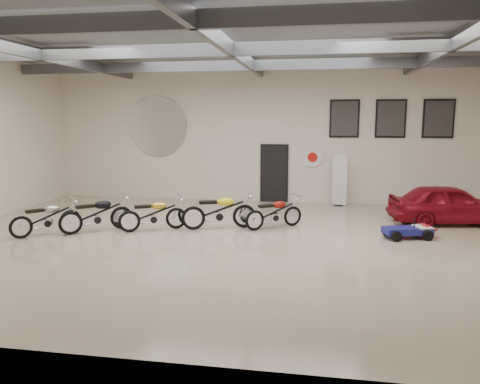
% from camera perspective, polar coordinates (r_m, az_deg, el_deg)
% --- Properties ---
extents(floor, '(16.00, 12.00, 0.01)m').
position_cam_1_polar(floor, '(12.01, -0.96, -6.08)').
color(floor, '#B7A68C').
rests_on(floor, ground).
extents(ceiling, '(16.00, 12.00, 0.01)m').
position_cam_1_polar(ceiling, '(11.74, -1.03, 18.19)').
color(ceiling, slate).
rests_on(ceiling, back_wall).
extents(back_wall, '(16.00, 0.02, 5.00)m').
position_cam_1_polar(back_wall, '(17.54, 2.63, 6.97)').
color(back_wall, silver).
rests_on(back_wall, floor).
extents(ceiling_beams, '(15.80, 11.80, 0.32)m').
position_cam_1_polar(ceiling_beams, '(11.70, -1.02, 16.98)').
color(ceiling_beams, '#505257').
rests_on(ceiling_beams, ceiling).
extents(door, '(0.92, 0.08, 2.10)m').
position_cam_1_polar(door, '(17.55, 4.20, 2.21)').
color(door, black).
rests_on(door, back_wall).
extents(logo_plaque, '(2.30, 0.06, 1.16)m').
position_cam_1_polar(logo_plaque, '(18.40, -9.96, 7.88)').
color(logo_plaque, silver).
rests_on(logo_plaque, back_wall).
extents(poster_left, '(1.05, 0.08, 1.35)m').
position_cam_1_polar(poster_left, '(17.38, 12.61, 8.72)').
color(poster_left, black).
rests_on(poster_left, back_wall).
extents(poster_mid, '(1.05, 0.08, 1.35)m').
position_cam_1_polar(poster_mid, '(17.53, 17.90, 8.51)').
color(poster_mid, black).
rests_on(poster_mid, back_wall).
extents(poster_right, '(1.05, 0.08, 1.35)m').
position_cam_1_polar(poster_right, '(17.83, 23.04, 8.23)').
color(poster_right, black).
rests_on(poster_right, back_wall).
extents(oil_sign, '(0.72, 0.10, 0.72)m').
position_cam_1_polar(oil_sign, '(17.41, 8.83, 4.22)').
color(oil_sign, white).
rests_on(oil_sign, back_wall).
extents(banner_stand, '(0.53, 0.27, 1.87)m').
position_cam_1_polar(banner_stand, '(17.06, 12.06, 1.44)').
color(banner_stand, white).
rests_on(banner_stand, floor).
extents(motorcycle_silver, '(1.65, 1.78, 0.97)m').
position_cam_1_polar(motorcycle_silver, '(13.64, -22.56, -2.86)').
color(motorcycle_silver, silver).
rests_on(motorcycle_silver, floor).
extents(motorcycle_black, '(1.91, 1.76, 1.03)m').
position_cam_1_polar(motorcycle_black, '(13.54, -17.10, -2.51)').
color(motorcycle_black, silver).
rests_on(motorcycle_black, floor).
extents(motorcycle_gold, '(1.92, 1.41, 0.97)m').
position_cam_1_polar(motorcycle_gold, '(13.31, -10.56, -2.58)').
color(motorcycle_gold, silver).
rests_on(motorcycle_gold, floor).
extents(motorcycle_yellow, '(2.18, 1.33, 1.09)m').
position_cam_1_polar(motorcycle_yellow, '(13.28, -2.58, -2.21)').
color(motorcycle_yellow, silver).
rests_on(motorcycle_yellow, floor).
extents(motorcycle_red, '(1.78, 1.53, 0.94)m').
position_cam_1_polar(motorcycle_red, '(13.38, 4.19, -2.46)').
color(motorcycle_red, silver).
rests_on(motorcycle_red, floor).
extents(go_kart, '(1.64, 1.08, 0.55)m').
position_cam_1_polar(go_kart, '(13.10, 20.23, -4.13)').
color(go_kart, navy).
rests_on(go_kart, floor).
extents(vintage_car, '(1.96, 3.67, 1.19)m').
position_cam_1_polar(vintage_car, '(15.24, 24.16, -1.35)').
color(vintage_car, maroon).
rests_on(vintage_car, floor).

